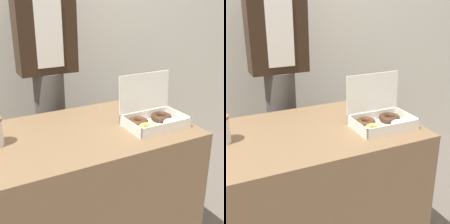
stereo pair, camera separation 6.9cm
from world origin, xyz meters
The scene contains 4 objects.
wall_back centered at (0.00, 0.93, 1.30)m, with size 10.00×0.05×2.60m.
table centered at (0.00, 0.00, 0.38)m, with size 1.11×0.67×0.75m.
donut_box centered at (0.36, -0.11, 0.79)m, with size 0.30×0.24×0.26m.
person_customer centered at (0.03, 0.55, 1.02)m, with size 0.35×0.23×1.77m.
Camera 2 is at (-0.47, -1.34, 1.37)m, focal length 50.00 mm.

